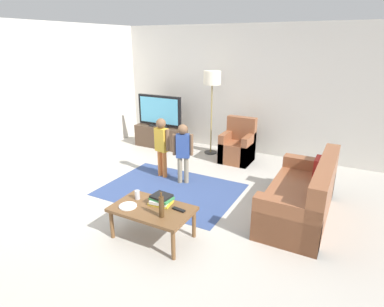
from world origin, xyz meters
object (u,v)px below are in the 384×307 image
couch (305,198)px  armchair (238,147)px  bottle (161,207)px  tv_remote (179,210)px  tv_stand (161,137)px  floor_lamp (212,82)px  soda_can (137,195)px  child_near_tv (162,142)px  tv (160,111)px  plate (128,206)px  book_stack (161,200)px  child_center (183,148)px  coffee_table (152,211)px

couch → armchair: size_ratio=2.00×
bottle → tv_remote: bearing=65.6°
tv_stand → floor_lamp: 1.79m
floor_lamp → couch: bearing=-38.8°
couch → soda_can: 2.30m
tv_stand → child_near_tv: 1.80m
tv → floor_lamp: (1.22, 0.17, 0.70)m
armchair → tv_remote: (0.33, -2.97, 0.13)m
couch → floor_lamp: 3.21m
armchair → bottle: size_ratio=2.84×
soda_can → plate: (0.02, -0.22, -0.05)m
soda_can → tv_stand: bearing=118.5°
couch → plate: (-1.86, -1.53, 0.14)m
child_near_tv → plate: size_ratio=4.96×
book_stack → tv_remote: bearing=-5.5°
couch → tv_remote: bearing=-133.9°
tv_stand → child_center: child_center is taller
tv_stand → tv_remote: bearing=-53.2°
child_center → couch: bearing=-5.2°
tv_remote → soda_can: size_ratio=1.42×
floor_lamp → child_near_tv: floor_lamp is taller
tv → child_center: size_ratio=1.04×
armchair → tv_remote: bearing=-83.6°
armchair → book_stack: 2.95m
child_near_tv → child_center: child_near_tv is taller
tv_remote → armchair: bearing=102.7°
couch → tv_remote: size_ratio=10.59×
plate → tv_remote: bearing=20.1°
armchair → soda_can: (-0.29, -2.97, 0.18)m
coffee_table → book_stack: book_stack is taller
child_center → coffee_table: (0.48, -1.60, -0.26)m
child_center → coffee_table: child_center is taller
tv_remote → soda_can: soda_can is taller
bottle → tv: bearing=123.9°
tv → plate: size_ratio=5.00×
floor_lamp → bottle: size_ratio=5.62×
armchair → plate: armchair is taller
floor_lamp → plate: floor_lamp is taller
child_center → bottle: (0.70, -1.72, -0.08)m
tv_stand → floor_lamp: size_ratio=0.67×
bottle → soda_can: 0.57m
tv_remote → bottle: bearing=-108.2°
child_near_tv → book_stack: bearing=-57.1°
child_center → coffee_table: bearing=-73.4°
plate → book_stack: bearing=37.0°
child_near_tv → bottle: 2.14m
tv → child_near_tv: (0.98, -1.42, -0.19)m
book_stack → child_near_tv: bearing=122.9°
tv_remote → soda_can: bearing=-173.7°
child_near_tv → plate: 1.92m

